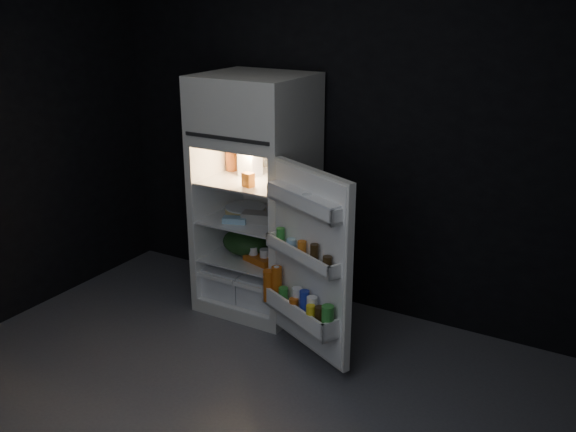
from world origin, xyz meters
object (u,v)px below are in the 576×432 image
Objects in this scene: milk_jug at (250,160)px; fridge_door at (307,266)px; egg_carton at (264,218)px; yogurt_tray at (260,259)px; refrigerator at (257,187)px.

fridge_door is at bearing -33.24° from milk_jug.
egg_carton reaches higher than yogurt_tray.
egg_carton is 1.33× the size of yogurt_tray.
refrigerator is at bearing -9.57° from milk_jug.
egg_carton is (-0.60, 0.44, 0.08)m from fridge_door.
refrigerator is 5.50× the size of egg_carton.
fridge_door is at bearing -16.48° from yogurt_tray.
refrigerator is 7.29× the size of yogurt_tray.
egg_carton is at bearing -29.20° from milk_jug.
yogurt_tray is (0.11, -0.15, -0.50)m from refrigerator.
refrigerator is at bearing 122.93° from egg_carton.
yogurt_tray is (0.18, -0.16, -0.69)m from milk_jug.
milk_jug is 0.98× the size of yogurt_tray.
milk_jug is at bearing 153.76° from yogurt_tray.
yogurt_tray is at bearing -40.54° from milk_jug.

